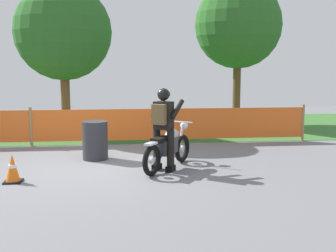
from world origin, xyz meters
name	(u,v)px	position (x,y,z in m)	size (l,w,h in m)	color
ground	(98,166)	(0.00, 0.00, -0.01)	(24.00, 24.00, 0.02)	slate
grass_verge	(107,128)	(0.00, 5.56, 0.01)	(24.00, 6.27, 0.01)	#386B2D
barrier_fence	(102,125)	(0.00, 2.43, 0.54)	(11.35, 0.08, 1.05)	#997547
tree_leftmost	(63,32)	(-1.21, 4.41, 3.13)	(2.94, 2.94, 4.62)	brown
tree_near_left	(238,25)	(4.68, 6.01, 3.55)	(3.09, 3.09, 5.11)	brown
motorcycle_lead	(168,147)	(1.48, -0.36, 0.45)	(1.19, 1.69, 0.93)	black
rider_lead	(163,125)	(1.37, -0.54, 0.95)	(0.72, 0.79, 1.69)	black
traffic_cone	(13,169)	(-1.48, -1.10, 0.26)	(0.32, 0.32, 0.53)	black
spare_drum	(95,140)	(-0.09, 0.68, 0.44)	(0.58, 0.58, 0.88)	#2D2D33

